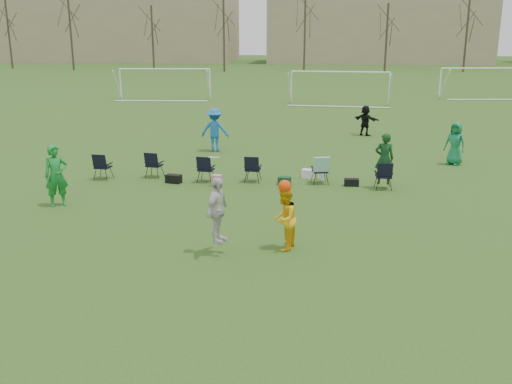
# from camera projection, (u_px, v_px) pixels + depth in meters

# --- Properties ---
(ground) EXTENTS (260.00, 260.00, 0.00)m
(ground) POSITION_uv_depth(u_px,v_px,m) (197.00, 270.00, 12.93)
(ground) COLOR #2D4F18
(ground) RESTS_ON ground
(fielder_green_near) EXTENTS (0.84, 0.78, 1.92)m
(fielder_green_near) POSITION_uv_depth(u_px,v_px,m) (56.00, 176.00, 17.53)
(fielder_green_near) COLOR #167F2F
(fielder_green_near) RESTS_ON ground
(fielder_blue) EXTENTS (1.28, 0.76, 1.95)m
(fielder_blue) POSITION_uv_depth(u_px,v_px,m) (215.00, 130.00, 25.73)
(fielder_blue) COLOR blue
(fielder_blue) RESTS_ON ground
(fielder_green_far) EXTENTS (1.01, 0.95, 1.74)m
(fielder_green_far) POSITION_uv_depth(u_px,v_px,m) (455.00, 143.00, 23.13)
(fielder_green_far) COLOR #147446
(fielder_green_far) RESTS_ON ground
(fielder_black) EXTENTS (1.45, 1.24, 1.57)m
(fielder_black) POSITION_uv_depth(u_px,v_px,m) (365.00, 121.00, 29.77)
(fielder_black) COLOR black
(fielder_black) RESTS_ON ground
(center_contest) EXTENTS (2.27, 1.46, 2.44)m
(center_contest) POSITION_uv_depth(u_px,v_px,m) (255.00, 214.00, 13.81)
(center_contest) COLOR silver
(center_contest) RESTS_ON ground
(sideline_setup) EXTENTS (10.78, 1.87, 1.93)m
(sideline_setup) POSITION_uv_depth(u_px,v_px,m) (263.00, 168.00, 20.34)
(sideline_setup) COLOR #103B18
(sideline_setup) RESTS_ON ground
(goal_left) EXTENTS (7.39, 0.76, 2.46)m
(goal_left) POSITION_uv_depth(u_px,v_px,m) (165.00, 75.00, 46.05)
(goal_left) COLOR white
(goal_left) RESTS_ON ground
(goal_mid) EXTENTS (7.40, 0.63, 2.46)m
(goal_mid) POSITION_uv_depth(u_px,v_px,m) (340.00, 78.00, 42.59)
(goal_mid) COLOR white
(goal_mid) RESTS_ON ground
(goal_right) EXTENTS (7.35, 1.14, 2.46)m
(goal_right) POSITION_uv_depth(u_px,v_px,m) (485.00, 74.00, 47.00)
(goal_right) COLOR white
(goal_right) RESTS_ON ground
(tree_line) EXTENTS (110.28, 3.28, 11.40)m
(tree_line) POSITION_uv_depth(u_px,v_px,m) (306.00, 34.00, 78.36)
(tree_line) COLOR #382B21
(tree_line) RESTS_ON ground
(building_row) EXTENTS (126.00, 16.00, 13.00)m
(building_row) POSITION_uv_depth(u_px,v_px,m) (347.00, 28.00, 102.42)
(building_row) COLOR tan
(building_row) RESTS_ON ground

